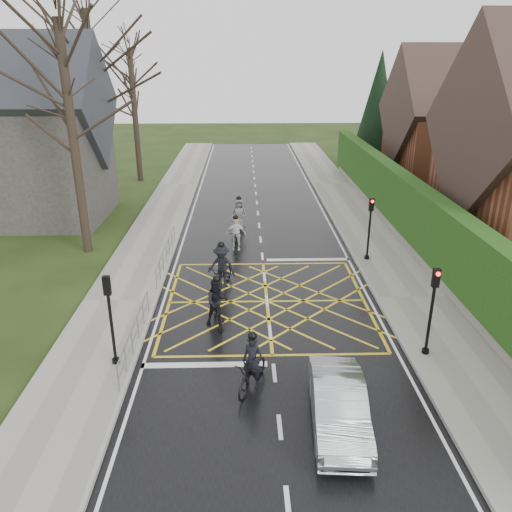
{
  "coord_description": "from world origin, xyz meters",
  "views": [
    {
      "loc": [
        -0.93,
        -18.32,
        9.33
      ],
      "look_at": [
        -0.4,
        1.81,
        1.3
      ],
      "focal_mm": 35.0,
      "sensor_mm": 36.0,
      "label": 1
    }
  ],
  "objects_px": {
    "cyclist_rear": "(253,370)",
    "cyclist_mid": "(222,271)",
    "cyclist_front": "(236,237)",
    "cyclist_lead": "(239,219)",
    "car": "(339,406)",
    "cyclist_back": "(217,306)"
  },
  "relations": [
    {
      "from": "cyclist_rear",
      "to": "cyclist_front",
      "type": "xyz_separation_m",
      "value": [
        -0.63,
        11.66,
        0.08
      ]
    },
    {
      "from": "cyclist_mid",
      "to": "cyclist_front",
      "type": "height_order",
      "value": "cyclist_mid"
    },
    {
      "from": "cyclist_back",
      "to": "cyclist_mid",
      "type": "bearing_deg",
      "value": 76.94
    },
    {
      "from": "cyclist_lead",
      "to": "car",
      "type": "relative_size",
      "value": 0.52
    },
    {
      "from": "cyclist_lead",
      "to": "cyclist_mid",
      "type": "bearing_deg",
      "value": -96.08
    },
    {
      "from": "cyclist_front",
      "to": "car",
      "type": "bearing_deg",
      "value": -74.48
    },
    {
      "from": "cyclist_mid",
      "to": "cyclist_rear",
      "type": "bearing_deg",
      "value": -60.52
    },
    {
      "from": "cyclist_front",
      "to": "car",
      "type": "xyz_separation_m",
      "value": [
        2.91,
        -13.43,
        -0.04
      ]
    },
    {
      "from": "cyclist_back",
      "to": "cyclist_front",
      "type": "distance_m",
      "value": 7.79
    },
    {
      "from": "cyclist_front",
      "to": "car",
      "type": "distance_m",
      "value": 13.74
    },
    {
      "from": "cyclist_rear",
      "to": "cyclist_lead",
      "type": "relative_size",
      "value": 0.97
    },
    {
      "from": "cyclist_lead",
      "to": "car",
      "type": "bearing_deg",
      "value": -81.44
    },
    {
      "from": "cyclist_back",
      "to": "cyclist_front",
      "type": "xyz_separation_m",
      "value": [
        0.6,
        7.76,
        -0.05
      ]
    },
    {
      "from": "cyclist_back",
      "to": "cyclist_mid",
      "type": "height_order",
      "value": "cyclist_mid"
    },
    {
      "from": "cyclist_rear",
      "to": "cyclist_mid",
      "type": "distance_m",
      "value": 7.25
    },
    {
      "from": "cyclist_rear",
      "to": "car",
      "type": "distance_m",
      "value": 2.88
    },
    {
      "from": "cyclist_mid",
      "to": "cyclist_front",
      "type": "bearing_deg",
      "value": 102.95
    },
    {
      "from": "cyclist_rear",
      "to": "car",
      "type": "height_order",
      "value": "cyclist_rear"
    },
    {
      "from": "cyclist_rear",
      "to": "cyclist_mid",
      "type": "bearing_deg",
      "value": 123.77
    },
    {
      "from": "car",
      "to": "cyclist_back",
      "type": "bearing_deg",
      "value": 125.54
    },
    {
      "from": "cyclist_rear",
      "to": "cyclist_front",
      "type": "distance_m",
      "value": 11.67
    },
    {
      "from": "cyclist_front",
      "to": "cyclist_lead",
      "type": "relative_size",
      "value": 0.91
    }
  ]
}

